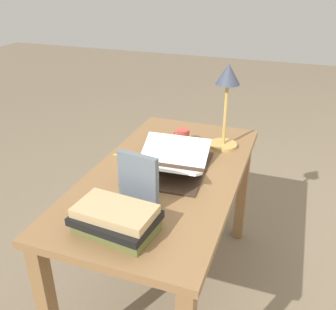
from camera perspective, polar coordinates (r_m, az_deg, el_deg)
The scene contains 8 objects.
ground_plane at distance 2.23m, azimuth -0.29°, elevation -19.65°, with size 12.00×12.00×0.00m, color #70604C.
reading_desk at distance 1.82m, azimuth -0.33°, elevation -5.66°, with size 1.30×0.68×0.75m.
open_book at distance 1.78m, azimuth 0.30°, elevation -1.28°, with size 0.45×0.37×0.10m.
book_stack_tall at distance 1.38m, azimuth -7.98°, elevation -9.68°, with size 0.24×0.31×0.10m.
book_standing_upright at distance 1.47m, azimuth -4.55°, elevation -3.96°, with size 0.05×0.18×0.23m.
reading_lamp at distance 1.93m, azimuth 9.00°, elevation 9.82°, with size 0.15×0.15×0.45m.
coffee_mug at distance 2.04m, azimuth 2.25°, elevation 2.85°, with size 0.07×0.10×0.08m.
pencil at distance 1.92m, azimuth -6.35°, elevation -0.19°, with size 0.02×0.14×0.01m.
Camera 1 is at (1.44, 0.53, 1.62)m, focal length 40.00 mm.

